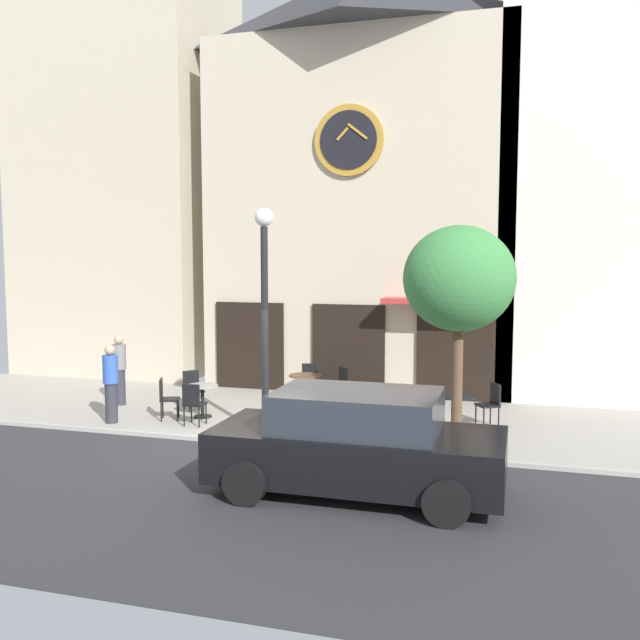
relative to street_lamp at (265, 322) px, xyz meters
name	(u,v)px	position (x,y,z in m)	size (l,w,h in m)	color
ground_plane	(231,449)	(-0.31, -1.00, -2.28)	(25.13, 11.01, 0.13)	#9E998E
clock_building	(360,176)	(0.57, 5.65, 3.37)	(8.08, 3.60, 10.96)	beige
neighbor_building_left	(128,136)	(-7.02, 6.72, 4.96)	(5.79, 4.45, 14.43)	beige
street_lamp	(265,322)	(0.00, 0.00, 0.00)	(0.36, 0.36, 4.45)	black
street_tree	(459,280)	(3.68, 0.19, 0.84)	(2.02, 1.82, 4.09)	brown
cafe_table_center	(202,395)	(-1.89, 1.08, -1.76)	(0.69, 0.69, 0.72)	black
cafe_table_center_left	(306,383)	(0.00, 2.63, -1.69)	(0.78, 0.78, 0.77)	black
cafe_table_near_curb	(458,406)	(3.61, 1.46, -1.75)	(0.70, 0.70, 0.72)	black
cafe_chair_under_awning	(193,401)	(-1.72, 0.31, -1.73)	(0.40, 0.40, 0.90)	black
cafe_chair_outer	(309,379)	(-0.16, 3.42, -1.73)	(0.47, 0.47, 0.90)	black
cafe_chair_mid_row	(166,396)	(-2.53, 0.63, -1.73)	(0.53, 0.53, 0.90)	black
cafe_chair_near_lamp	(192,387)	(-2.44, 1.69, -1.73)	(0.57, 0.57, 0.90)	black
cafe_chair_corner	(339,383)	(0.69, 3.11, -1.73)	(0.57, 0.57, 0.90)	black
cafe_chair_facing_street	(491,401)	(4.22, 2.04, -1.73)	(0.55, 0.55, 0.90)	black
cafe_chair_facing_wall	(420,408)	(2.90, 0.98, -1.73)	(0.53, 0.53, 0.90)	black
pedestrian_blue	(111,383)	(-3.52, 0.09, -1.40)	(0.45, 0.45, 1.67)	#2D2D38
pedestrian_grey	(119,369)	(-4.35, 1.71, -1.40)	(0.44, 0.44, 1.67)	#2D2D38
parked_car_black	(357,444)	(2.49, -2.71, -1.50)	(4.30, 2.03, 1.55)	black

